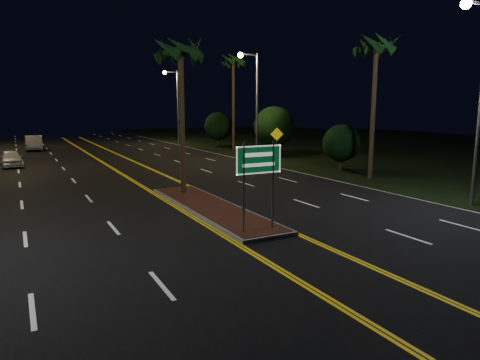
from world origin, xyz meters
TOP-DOWN VIEW (x-y plane):
  - ground at (0.00, 0.00)m, footprint 120.00×120.00m
  - grass_right at (30.00, 25.00)m, footprint 40.00×110.00m
  - median_island at (0.00, 7.00)m, footprint 2.25×10.25m
  - highway_sign at (0.00, 2.80)m, footprint 1.80×0.08m
  - streetlight_right_near at (10.61, 2.00)m, footprint 1.91×0.44m
  - streetlight_right_mid at (10.61, 22.00)m, footprint 1.91×0.44m
  - streetlight_right_far at (10.61, 42.00)m, footprint 1.91×0.44m
  - palm_median at (0.00, 10.50)m, footprint 2.40×2.40m
  - palm_right_near at (12.50, 10.00)m, footprint 2.40×2.40m
  - palm_right_far at (12.80, 30.00)m, footprint 2.40×2.40m
  - shrub_near at (13.50, 14.00)m, footprint 2.70×2.70m
  - shrub_mid at (14.00, 24.00)m, footprint 3.78×3.78m
  - shrub_far at (13.80, 36.00)m, footprint 3.24×3.24m
  - car_near at (-7.94, 27.03)m, footprint 2.22×4.57m
  - car_far at (-5.77, 40.65)m, footprint 2.53×5.47m
  - warning_sign at (13.00, 21.91)m, footprint 1.11×0.38m

SIDE VIEW (x-z plane):
  - ground at x=0.00m, z-range 0.00..0.00m
  - grass_right at x=30.00m, z-range 0.00..0.01m
  - median_island at x=0.00m, z-range 0.00..0.17m
  - car_near at x=-7.94m, z-range 0.00..1.48m
  - car_far at x=-5.77m, z-range 0.00..1.79m
  - warning_sign at x=13.00m, z-range 0.44..3.20m
  - shrub_near at x=13.50m, z-range 0.30..3.60m
  - shrub_far at x=13.80m, z-range 0.36..4.32m
  - highway_sign at x=0.00m, z-range 0.80..4.00m
  - shrub_mid at x=14.00m, z-range 0.42..5.04m
  - streetlight_right_near at x=10.61m, z-range 1.16..10.16m
  - streetlight_right_mid at x=10.61m, z-range 1.16..10.16m
  - streetlight_right_far at x=10.61m, z-range 1.16..10.16m
  - palm_median at x=0.00m, z-range 3.13..11.43m
  - palm_right_near at x=12.50m, z-range 3.56..12.86m
  - palm_right_far at x=12.80m, z-range 3.99..14.29m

